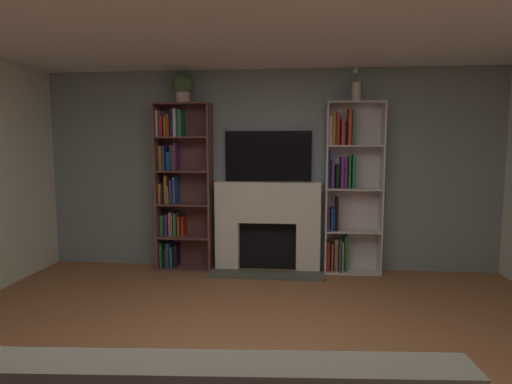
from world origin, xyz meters
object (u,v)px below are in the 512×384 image
Objects in this scene: bookshelf_left at (179,186)px; potted_plant at (183,86)px; fireplace at (268,223)px; bookshelf_right at (347,188)px; tv at (268,156)px; vase_with_flowers at (356,90)px.

bookshelf_left is 5.63× the size of potted_plant.
potted_plant is at bearing -178.34° from fireplace.
bookshelf_left reaches higher than fireplace.
potted_plant reaches higher than bookshelf_right.
tv is 1.33m from vase_with_flowers.
potted_plant is 0.93× the size of vase_with_flowers.
potted_plant is (-1.06, -0.12, 0.86)m from tv.
tv is 0.52× the size of bookshelf_right.
fireplace is 0.85m from tv.
tv is 0.52× the size of bookshelf_left.
bookshelf_left is 1.25m from potted_plant.
vase_with_flowers reaches higher than fireplace.
bookshelf_right is (0.98, 0.03, 0.46)m from fireplace.
bookshelf_right is 5.24× the size of vase_with_flowers.
tv is at bearing 6.48° from potted_plant.
vase_with_flowers is (2.19, -0.04, 1.18)m from bookshelf_left.
vase_with_flowers reaches higher than tv.
vase_with_flowers is (2.11, -0.00, -0.07)m from potted_plant.
vase_with_flowers is (1.06, -0.03, 1.64)m from fireplace.
tv is 1.05m from bookshelf_right.
potted_plant is at bearing -178.40° from bookshelf_right.
tv is 1.37m from potted_plant.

